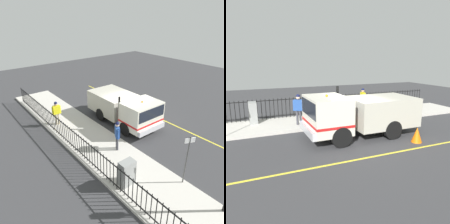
# 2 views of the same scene
# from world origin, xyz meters

# --- Properties ---
(ground_plane) EXTENTS (44.37, 44.37, 0.00)m
(ground_plane) POSITION_xyz_m (0.00, 0.00, 0.00)
(ground_plane) COLOR #38383A
(ground_plane) RESTS_ON ground
(sidewalk_slab) EXTENTS (3.19, 20.17, 0.14)m
(sidewalk_slab) POSITION_xyz_m (3.49, 0.00, 0.07)
(sidewalk_slab) COLOR beige
(sidewalk_slab) RESTS_ON ground
(lane_marking) EXTENTS (0.12, 18.15, 0.01)m
(lane_marking) POSITION_xyz_m (-2.48, 0.00, 0.00)
(lane_marking) COLOR yellow
(lane_marking) RESTS_ON ground
(work_truck) EXTENTS (2.55, 5.88, 2.52)m
(work_truck) POSITION_xyz_m (0.11, -0.06, 1.27)
(work_truck) COLOR silver
(work_truck) RESTS_ON ground
(worker_standing) EXTENTS (0.46, 0.59, 1.82)m
(worker_standing) POSITION_xyz_m (2.83, 2.30, 1.26)
(worker_standing) COLOR #264C99
(worker_standing) RESTS_ON sidewalk_slab
(pedestrian_distant) EXTENTS (0.64, 0.28, 1.76)m
(pedestrian_distant) POSITION_xyz_m (4.22, -2.74, 1.22)
(pedestrian_distant) COLOR yellow
(pedestrian_distant) RESTS_ON sidewalk_slab
(iron_fence) EXTENTS (0.04, 17.18, 1.33)m
(iron_fence) POSITION_xyz_m (4.84, -0.00, 0.82)
(iron_fence) COLOR black
(iron_fence) RESTS_ON sidewalk_slab
(utility_cabinet) EXTENTS (0.75, 0.47, 1.28)m
(utility_cabinet) POSITION_xyz_m (4.28, 4.76, 0.78)
(utility_cabinet) COLOR gray
(utility_cabinet) RESTS_ON sidewalk_slab
(traffic_cone) EXTENTS (0.52, 0.52, 0.74)m
(traffic_cone) POSITION_xyz_m (-1.84, -2.37, 0.37)
(traffic_cone) COLOR orange
(traffic_cone) RESTS_ON ground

